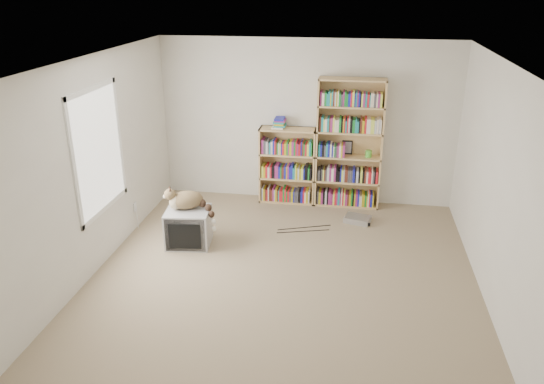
# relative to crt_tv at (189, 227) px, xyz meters

# --- Properties ---
(floor) EXTENTS (4.50, 5.00, 0.01)m
(floor) POSITION_rel_crt_tv_xyz_m (1.36, -0.68, -0.24)
(floor) COLOR gray
(floor) RESTS_ON ground
(wall_back) EXTENTS (4.50, 0.02, 2.50)m
(wall_back) POSITION_rel_crt_tv_xyz_m (1.36, 1.82, 1.01)
(wall_back) COLOR silver
(wall_back) RESTS_ON floor
(wall_front) EXTENTS (4.50, 0.02, 2.50)m
(wall_front) POSITION_rel_crt_tv_xyz_m (1.36, -3.18, 1.01)
(wall_front) COLOR silver
(wall_front) RESTS_ON floor
(wall_left) EXTENTS (0.02, 5.00, 2.50)m
(wall_left) POSITION_rel_crt_tv_xyz_m (-0.89, -0.68, 1.01)
(wall_left) COLOR silver
(wall_left) RESTS_ON floor
(wall_right) EXTENTS (0.02, 5.00, 2.50)m
(wall_right) POSITION_rel_crt_tv_xyz_m (3.61, -0.68, 1.01)
(wall_right) COLOR silver
(wall_right) RESTS_ON floor
(ceiling) EXTENTS (4.50, 5.00, 0.02)m
(ceiling) POSITION_rel_crt_tv_xyz_m (1.36, -0.68, 2.26)
(ceiling) COLOR white
(ceiling) RESTS_ON wall_back
(window) EXTENTS (0.02, 1.22, 1.52)m
(window) POSITION_rel_crt_tv_xyz_m (-0.88, -0.48, 1.16)
(window) COLOR white
(window) RESTS_ON wall_left
(crt_tv) EXTENTS (0.62, 0.57, 0.49)m
(crt_tv) POSITION_rel_crt_tv_xyz_m (0.00, 0.00, 0.00)
(crt_tv) COLOR #A3A3A5
(crt_tv) RESTS_ON floor
(cat) EXTENTS (0.73, 0.44, 0.52)m
(cat) POSITION_rel_crt_tv_xyz_m (0.03, 0.03, 0.33)
(cat) COLOR #3B2718
(cat) RESTS_ON crt_tv
(bookcase_tall) EXTENTS (0.98, 0.30, 1.96)m
(bookcase_tall) POSITION_rel_crt_tv_xyz_m (2.02, 1.68, 0.68)
(bookcase_tall) COLOR tan
(bookcase_tall) RESTS_ON floor
(bookcase_short) EXTENTS (0.86, 0.30, 1.19)m
(bookcase_short) POSITION_rel_crt_tv_xyz_m (1.09, 1.68, 0.30)
(bookcase_short) COLOR tan
(bookcase_short) RESTS_ON floor
(book_stack) EXTENTS (0.19, 0.24, 0.16)m
(book_stack) POSITION_rel_crt_tv_xyz_m (0.95, 1.68, 1.02)
(book_stack) COLOR red
(book_stack) RESTS_ON bookcase_short
(green_mug) EXTENTS (0.09, 0.09, 0.10)m
(green_mug) POSITION_rel_crt_tv_xyz_m (2.32, 1.66, 0.61)
(green_mug) COLOR #51BB35
(green_mug) RESTS_ON bookcase_tall
(framed_print) EXTENTS (0.16, 0.05, 0.21)m
(framed_print) POSITION_rel_crt_tv_xyz_m (1.99, 1.76, 0.66)
(framed_print) COLOR black
(framed_print) RESTS_ON bookcase_tall
(dvd_player) EXTENTS (0.41, 0.34, 0.08)m
(dvd_player) POSITION_rel_crt_tv_xyz_m (2.21, 1.04, -0.20)
(dvd_player) COLOR #B2B3B7
(dvd_player) RESTS_ON floor
(wall_outlet) EXTENTS (0.01, 0.08, 0.13)m
(wall_outlet) POSITION_rel_crt_tv_xyz_m (-0.88, 0.34, 0.08)
(wall_outlet) COLOR silver
(wall_outlet) RESTS_ON wall_left
(floor_cables) EXTENTS (1.20, 0.70, 0.01)m
(floor_cables) POSITION_rel_crt_tv_xyz_m (1.02, 0.64, -0.24)
(floor_cables) COLOR black
(floor_cables) RESTS_ON floor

